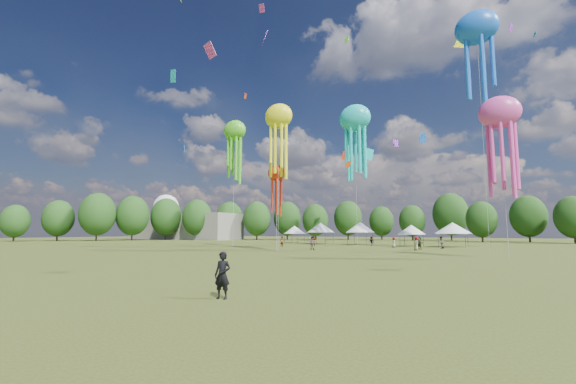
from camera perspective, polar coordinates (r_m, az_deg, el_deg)
The scene contains 10 objects.
ground at distance 22.32m, azimuth -25.79°, elevation -12.12°, with size 300.00×300.00×0.00m, color #384416.
observer_main at distance 14.32m, azimuth -10.25°, elevation -12.72°, with size 0.64×0.42×1.77m, color black.
spectator_near at distance 50.19m, azimuth 3.82°, elevation -8.05°, with size 0.89×0.69×1.83m, color gray.
spectators_far at distance 58.23m, azimuth 15.29°, elevation -7.65°, with size 23.80×13.40×1.83m.
festival_tents at distance 70.21m, azimuth 11.90°, elevation -5.60°, with size 37.92×10.15×4.35m.
show_kites at distance 56.13m, azimuth 12.70°, elevation 12.15°, with size 42.35×23.32×32.34m.
small_kites at distance 63.43m, azimuth 10.97°, elevation 17.95°, with size 74.02×61.81×45.85m.
treeline at distance 78.15m, azimuth 14.43°, elevation -3.08°, with size 201.57×95.24×13.43m.
hangar at distance 123.64m, azimuth -16.04°, elevation -5.30°, with size 40.00×12.00×8.00m, color gray.
radome at distance 139.78m, azimuth -18.64°, elevation -2.84°, with size 9.00×9.00×16.00m.
Camera 1 is at (18.47, -12.27, 2.53)m, focal length 22.63 mm.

